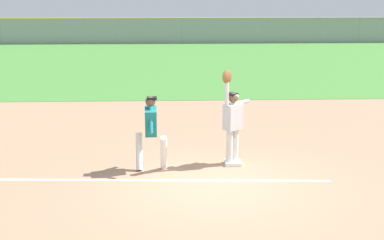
{
  "coord_description": "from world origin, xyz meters",
  "views": [
    {
      "loc": [
        -0.9,
        -10.88,
        4.19
      ],
      "look_at": [
        -0.39,
        1.63,
        1.05
      ],
      "focal_mm": 51.57,
      "sensor_mm": 36.0,
      "label": 1
    }
  ],
  "objects": [
    {
      "name": "parked_car_white",
      "position": [
        10.57,
        32.19,
        0.67
      ],
      "size": [
        4.47,
        2.25,
        1.25
      ],
      "rotation": [
        0.0,
        0.0,
        -0.04
      ],
      "color": "white",
      "rests_on": "ground_plane"
    },
    {
      "name": "runner",
      "position": [
        -1.34,
        1.15,
        1.0
      ],
      "size": [
        0.73,
        0.84,
        1.72
      ],
      "rotation": [
        0.0,
        0.0,
        0.04
      ],
      "color": "white",
      "rests_on": "ground_plane"
    },
    {
      "name": "fielder",
      "position": [
        0.54,
        1.49,
        1.12
      ],
      "size": [
        0.74,
        0.68,
        2.28
      ],
      "rotation": [
        0.0,
        0.0,
        2.3
      ],
      "color": "silver",
      "rests_on": "ground_plane"
    },
    {
      "name": "ground_plane",
      "position": [
        0.0,
        0.0,
        0.0
      ],
      "size": [
        84.26,
        84.26,
        0.0
      ],
      "primitive_type": "plane",
      "color": "tan"
    },
    {
      "name": "parked_car_green",
      "position": [
        -1.02,
        31.65,
        0.67
      ],
      "size": [
        4.54,
        2.39,
        1.25
      ],
      "rotation": [
        0.0,
        0.0,
        0.08
      ],
      "color": "#1E6B33",
      "rests_on": "ground_plane"
    },
    {
      "name": "baseball",
      "position": [
        0.64,
        1.47,
        1.65
      ],
      "size": [
        0.07,
        0.07,
        0.07
      ],
      "primitive_type": "sphere",
      "color": "white"
    },
    {
      "name": "parked_car_red",
      "position": [
        4.4,
        31.77,
        0.67
      ],
      "size": [
        4.49,
        2.29,
        1.25
      ],
      "rotation": [
        0.0,
        0.0,
        0.05
      ],
      "color": "#B21E1E",
      "rests_on": "ground_plane"
    },
    {
      "name": "outfield_fence",
      "position": [
        0.0,
        27.98,
        0.9
      ],
      "size": [
        50.16,
        0.08,
        1.8
      ],
      "color": "#93999E",
      "rests_on": "ground_plane"
    },
    {
      "name": "parked_car_silver",
      "position": [
        -7.67,
        31.79,
        0.67
      ],
      "size": [
        4.58,
        2.5,
        1.25
      ],
      "rotation": [
        0.0,
        0.0,
        0.11
      ],
      "color": "#B7B7BC",
      "rests_on": "ground_plane"
    },
    {
      "name": "chalk_foul_line",
      "position": [
        -3.43,
        0.56,
        0.0
      ],
      "size": [
        11.99,
        0.74,
        0.01
      ],
      "primitive_type": "cube",
      "rotation": [
        0.0,
        0.0,
        -0.05
      ],
      "color": "white",
      "rests_on": "ground_plane"
    },
    {
      "name": "first_base",
      "position": [
        0.57,
        1.46,
        0.04
      ],
      "size": [
        0.38,
        0.38,
        0.08
      ],
      "primitive_type": "cube",
      "rotation": [
        0.0,
        0.0,
        -0.0
      ],
      "color": "white",
      "rests_on": "ground_plane"
    },
    {
      "name": "outfield_grass",
      "position": [
        0.0,
        18.35,
        0.01
      ],
      "size": [
        50.08,
        19.27,
        0.01
      ],
      "primitive_type": "cube",
      "color": "#478438",
      "rests_on": "ground_plane"
    }
  ]
}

